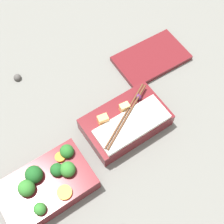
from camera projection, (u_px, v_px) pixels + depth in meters
name	position (u px, v px, depth m)	size (l,w,h in m)	color
ground_plane	(88.00, 160.00, 0.78)	(3.00, 3.00, 0.00)	slate
bento_tray_vegetable	(47.00, 185.00, 0.72)	(0.21, 0.13, 0.08)	maroon
bento_tray_rice	(126.00, 122.00, 0.80)	(0.21, 0.13, 0.07)	maroon
bento_lid	(151.00, 58.00, 0.92)	(0.21, 0.13, 0.01)	maroon
pebble_1	(17.00, 78.00, 0.89)	(0.02, 0.02, 0.02)	#474442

